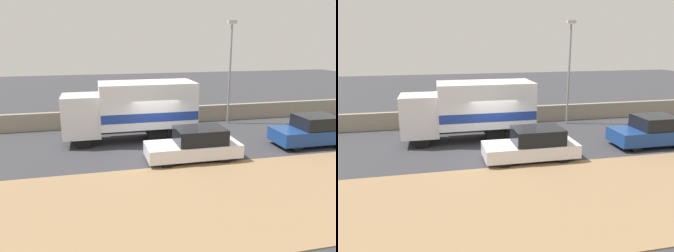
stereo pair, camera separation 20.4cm
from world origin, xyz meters
The scene contains 7 objects.
ground_plane centered at (0.00, 0.00, 0.00)m, with size 80.00×80.00×0.00m, color #38383D.
dirt_shoulder_foreground centered at (0.00, -5.47, 0.02)m, with size 60.00×6.83×0.04m.
stone_wall_backdrop centered at (0.00, 5.87, 0.56)m, with size 60.00×0.35×1.13m.
street_lamp centered at (5.76, 4.94, 3.97)m, with size 0.56×0.28×6.84m.
box_truck centered at (-0.97, 2.45, 1.85)m, with size 7.35×2.55×3.34m.
car_hatchback centered at (1.39, -1.35, 0.75)m, with size 4.52×1.82×1.57m.
car_sedan_second centered at (8.30, -0.62, 0.80)m, with size 4.07×1.90×1.66m.
Camera 1 is at (-3.25, -15.64, 5.66)m, focal length 35.00 mm.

